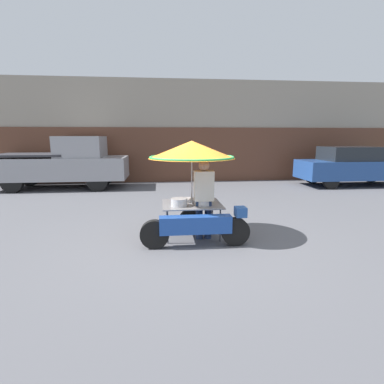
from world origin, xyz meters
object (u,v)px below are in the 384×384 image
parked_car (352,166)px  pickup_truck (65,164)px  vendor_motorcycle_cart (192,164)px  vendor_person (204,195)px  potted_plant (381,167)px

parked_car → pickup_truck: (-11.61, 0.56, 0.16)m
vendor_motorcycle_cart → vendor_person: vendor_motorcycle_cart is taller
vendor_person → parked_car: size_ratio=0.36×
pickup_truck → vendor_motorcycle_cart: bearing=-55.3°
vendor_motorcycle_cart → parked_car: 9.27m
pickup_truck → vendor_person: bearing=-54.6°
vendor_motorcycle_cart → pickup_truck: size_ratio=0.41×
parked_car → pickup_truck: pickup_truck is taller
vendor_person → pickup_truck: 7.85m
parked_car → vendor_motorcycle_cart: bearing=-141.9°
parked_car → pickup_truck: 11.62m
vendor_person → parked_car: parked_car is taller
vendor_motorcycle_cart → vendor_person: bearing=-32.2°
potted_plant → vendor_person: bearing=-142.6°
vendor_motorcycle_cart → vendor_person: 0.65m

